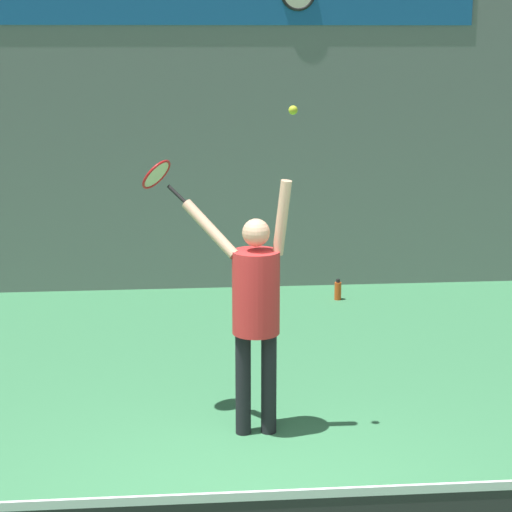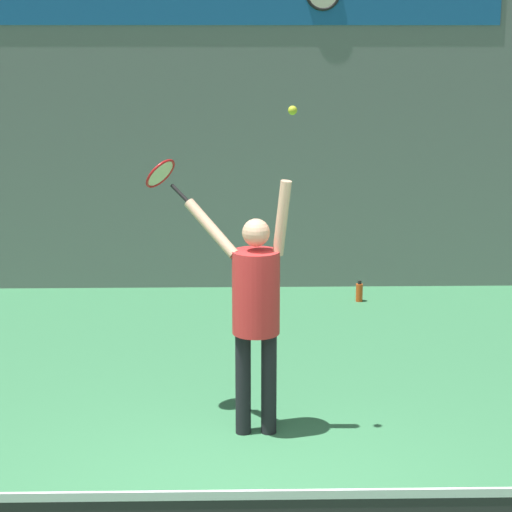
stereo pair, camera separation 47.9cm
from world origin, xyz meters
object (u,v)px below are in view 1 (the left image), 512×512
at_px(tennis_player, 255,301).
at_px(tennis_racket, 158,176).
at_px(tennis_ball, 293,110).
at_px(water_bottle, 338,290).

relative_size(tennis_player, tennis_racket, 5.01).
distance_m(tennis_racket, tennis_ball, 1.33).
height_order(tennis_player, tennis_ball, tennis_ball).
bearing_deg(tennis_ball, water_bottle, 74.61).
bearing_deg(tennis_ball, tennis_player, 162.22).
distance_m(tennis_ball, water_bottle, 4.91).
bearing_deg(tennis_player, water_bottle, 70.50).
height_order(tennis_racket, water_bottle, tennis_racket).
bearing_deg(water_bottle, tennis_racket, -121.92).
height_order(tennis_ball, water_bottle, tennis_ball).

